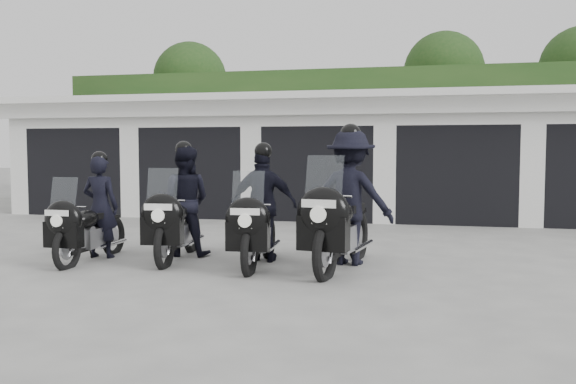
% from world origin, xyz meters
% --- Properties ---
extents(ground, '(80.00, 80.00, 0.00)m').
position_xyz_m(ground, '(0.00, 0.00, 0.00)').
color(ground, '#979792').
rests_on(ground, ground).
extents(garage_block, '(16.40, 6.80, 2.96)m').
position_xyz_m(garage_block, '(-0.00, 8.06, 1.42)').
color(garage_block, white).
rests_on(garage_block, ground).
extents(background_vegetation, '(20.00, 3.90, 5.80)m').
position_xyz_m(background_vegetation, '(0.37, 12.92, 2.77)').
color(background_vegetation, '#1D3B15').
rests_on(background_vegetation, ground).
extents(police_bike_a, '(0.57, 1.94, 1.69)m').
position_xyz_m(police_bike_a, '(-2.43, -0.10, 0.67)').
color(police_bike_a, black).
rests_on(police_bike_a, ground).
extents(police_bike_b, '(0.90, 2.13, 1.86)m').
position_xyz_m(police_bike_b, '(-1.21, 0.43, 0.78)').
color(police_bike_b, black).
rests_on(police_bike_b, ground).
extents(police_bike_c, '(1.03, 2.10, 1.83)m').
position_xyz_m(police_bike_c, '(0.12, 0.22, 0.77)').
color(police_bike_c, black).
rests_on(police_bike_c, ground).
extents(police_bike_d, '(1.35, 2.40, 2.10)m').
position_xyz_m(police_bike_d, '(1.36, 0.29, 0.90)').
color(police_bike_d, black).
rests_on(police_bike_d, ground).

